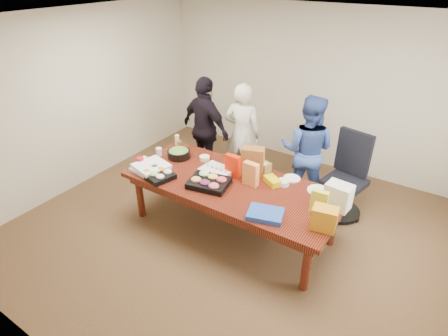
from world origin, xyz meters
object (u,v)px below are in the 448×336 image
Objects in this scene: conference_table at (231,207)px; salad_bowl at (179,154)px; office_chair at (345,179)px; person_center at (242,134)px; sheet_cake at (217,171)px; person_right at (307,150)px.

salad_bowl reaches higher than conference_table.
person_center is at bearing -168.78° from office_chair.
person_center is at bearing 108.08° from sheet_cake.
person_right is at bearing -175.27° from office_chair.
person_right is at bearing 67.61° from conference_table.
salad_bowl is (-2.17, -0.98, 0.22)m from office_chair.
office_chair is 0.70× the size of person_right.
person_center reaches higher than person_right.
sheet_cake is at bearing 46.64° from person_right.
office_chair is 0.68m from person_right.
office_chair is 3.51× the size of salad_bowl.
person_center is 1.15m from sheet_cake.
person_right reaches higher than conference_table.
office_chair is at bearing 169.55° from person_center.
salad_bowl is at bearing 177.61° from sheet_cake.
conference_table is 2.38× the size of office_chair.
office_chair is 1.72m from person_center.
person_right is at bearing 173.39° from person_center.
person_center is (-0.56, 1.21, 0.46)m from conference_table.
conference_table is 1.68× the size of person_right.
conference_table is 1.67× the size of person_center.
sheet_cake is 0.73m from salad_bowl.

